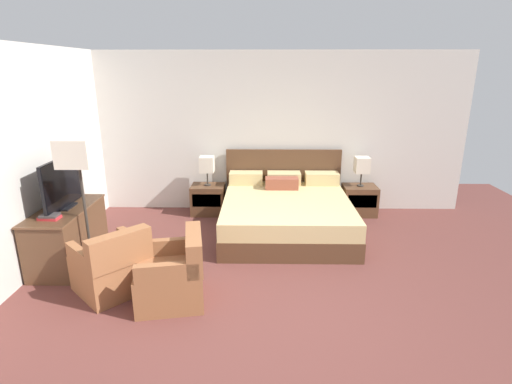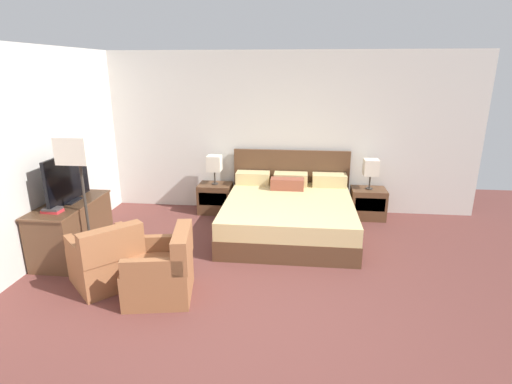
{
  "view_description": "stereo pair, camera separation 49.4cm",
  "coord_description": "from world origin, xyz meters",
  "px_view_note": "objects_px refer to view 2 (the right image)",
  "views": [
    {
      "loc": [
        -0.03,
        -3.47,
        2.38
      ],
      "look_at": [
        -0.12,
        1.78,
        0.75
      ],
      "focal_mm": 28.0,
      "sensor_mm": 36.0,
      "label": 1
    },
    {
      "loc": [
        0.46,
        -3.44,
        2.38
      ],
      "look_at": [
        -0.12,
        1.78,
        0.75
      ],
      "focal_mm": 28.0,
      "sensor_mm": 36.0,
      "label": 2
    }
  ],
  "objects_px": {
    "bed": "(289,213)",
    "book_blue_cover": "(52,209)",
    "nightstand_left": "(215,198)",
    "dresser": "(72,228)",
    "nightstand_right": "(368,203)",
    "tv": "(67,179)",
    "armchair_by_window": "(107,261)",
    "table_lamp_left": "(214,164)",
    "book_red_cover": "(52,211)",
    "floor_lamp": "(79,156)",
    "table_lamp_right": "(371,168)",
    "armchair_companion": "(163,272)"
  },
  "relations": [
    {
      "from": "nightstand_right",
      "to": "table_lamp_left",
      "type": "xyz_separation_m",
      "value": [
        -2.56,
        0.0,
        0.6
      ]
    },
    {
      "from": "bed",
      "to": "book_blue_cover",
      "type": "bearing_deg",
      "value": -152.94
    },
    {
      "from": "book_blue_cover",
      "to": "armchair_by_window",
      "type": "relative_size",
      "value": 0.2
    },
    {
      "from": "nightstand_left",
      "to": "nightstand_right",
      "type": "height_order",
      "value": "same"
    },
    {
      "from": "nightstand_left",
      "to": "tv",
      "type": "distance_m",
      "value": 2.46
    },
    {
      "from": "table_lamp_left",
      "to": "book_red_cover",
      "type": "distance_m",
      "value": 2.66
    },
    {
      "from": "table_lamp_left",
      "to": "tv",
      "type": "xyz_separation_m",
      "value": [
        -1.53,
        -1.77,
        0.17
      ]
    },
    {
      "from": "table_lamp_left",
      "to": "floor_lamp",
      "type": "height_order",
      "value": "floor_lamp"
    },
    {
      "from": "tv",
      "to": "armchair_by_window",
      "type": "bearing_deg",
      "value": -42.58
    },
    {
      "from": "nightstand_right",
      "to": "dresser",
      "type": "xyz_separation_m",
      "value": [
        -4.1,
        -1.82,
        0.12
      ]
    },
    {
      "from": "nightstand_right",
      "to": "armchair_by_window",
      "type": "distance_m",
      "value": 4.14
    },
    {
      "from": "bed",
      "to": "dresser",
      "type": "distance_m",
      "value": 3.02
    },
    {
      "from": "bed",
      "to": "book_blue_cover",
      "type": "distance_m",
      "value": 3.19
    },
    {
      "from": "table_lamp_left",
      "to": "book_blue_cover",
      "type": "bearing_deg",
      "value": -125.06
    },
    {
      "from": "book_blue_cover",
      "to": "armchair_companion",
      "type": "bearing_deg",
      "value": -18.66
    },
    {
      "from": "bed",
      "to": "armchair_companion",
      "type": "distance_m",
      "value": 2.34
    },
    {
      "from": "bed",
      "to": "book_red_cover",
      "type": "relative_size",
      "value": 9.19
    },
    {
      "from": "nightstand_left",
      "to": "tv",
      "type": "bearing_deg",
      "value": -130.93
    },
    {
      "from": "book_red_cover",
      "to": "armchair_by_window",
      "type": "xyz_separation_m",
      "value": [
        0.8,
        -0.34,
        -0.45
      ]
    },
    {
      "from": "table_lamp_right",
      "to": "floor_lamp",
      "type": "distance_m",
      "value": 4.29
    },
    {
      "from": "nightstand_left",
      "to": "book_red_cover",
      "type": "height_order",
      "value": "book_red_cover"
    },
    {
      "from": "armchair_by_window",
      "to": "floor_lamp",
      "type": "distance_m",
      "value": 1.27
    },
    {
      "from": "book_red_cover",
      "to": "book_blue_cover",
      "type": "distance_m",
      "value": 0.03
    },
    {
      "from": "nightstand_left",
      "to": "tv",
      "type": "height_order",
      "value": "tv"
    },
    {
      "from": "bed",
      "to": "floor_lamp",
      "type": "height_order",
      "value": "floor_lamp"
    },
    {
      "from": "book_blue_cover",
      "to": "nightstand_left",
      "type": "bearing_deg",
      "value": 54.92
    },
    {
      "from": "nightstand_right",
      "to": "dresser",
      "type": "bearing_deg",
      "value": -156.01
    },
    {
      "from": "nightstand_right",
      "to": "tv",
      "type": "distance_m",
      "value": 4.53
    },
    {
      "from": "book_red_cover",
      "to": "book_blue_cover",
      "type": "relative_size",
      "value": 1.16
    },
    {
      "from": "book_blue_cover",
      "to": "armchair_by_window",
      "type": "xyz_separation_m",
      "value": [
        0.8,
        -0.34,
        -0.48
      ]
    },
    {
      "from": "bed",
      "to": "table_lamp_right",
      "type": "height_order",
      "value": "bed"
    },
    {
      "from": "tv",
      "to": "armchair_by_window",
      "type": "distance_m",
      "value": 1.32
    },
    {
      "from": "floor_lamp",
      "to": "book_blue_cover",
      "type": "bearing_deg",
      "value": -168.01
    },
    {
      "from": "book_red_cover",
      "to": "book_blue_cover",
      "type": "height_order",
      "value": "book_blue_cover"
    },
    {
      "from": "nightstand_right",
      "to": "dresser",
      "type": "relative_size",
      "value": 0.45
    },
    {
      "from": "bed",
      "to": "table_lamp_left",
      "type": "distance_m",
      "value": 1.58
    },
    {
      "from": "nightstand_left",
      "to": "nightstand_right",
      "type": "bearing_deg",
      "value": 0.0
    },
    {
      "from": "book_blue_cover",
      "to": "armchair_companion",
      "type": "distance_m",
      "value": 1.67
    },
    {
      "from": "dresser",
      "to": "book_blue_cover",
      "type": "bearing_deg",
      "value": -88.29
    },
    {
      "from": "book_red_cover",
      "to": "floor_lamp",
      "type": "bearing_deg",
      "value": 11.86
    },
    {
      "from": "table_lamp_left",
      "to": "armchair_companion",
      "type": "relative_size",
      "value": 0.62
    },
    {
      "from": "nightstand_right",
      "to": "floor_lamp",
      "type": "bearing_deg",
      "value": -150.57
    },
    {
      "from": "table_lamp_right",
      "to": "nightstand_left",
      "type": "bearing_deg",
      "value": -179.97
    },
    {
      "from": "bed",
      "to": "nightstand_left",
      "type": "xyz_separation_m",
      "value": [
        -1.28,
        0.74,
        -0.04
      ]
    },
    {
      "from": "table_lamp_left",
      "to": "nightstand_left",
      "type": "bearing_deg",
      "value": -90.0
    },
    {
      "from": "nightstand_left",
      "to": "tv",
      "type": "xyz_separation_m",
      "value": [
        -1.53,
        -1.77,
        0.77
      ]
    },
    {
      "from": "armchair_companion",
      "to": "nightstand_right",
      "type": "bearing_deg",
      "value": 46.17
    },
    {
      "from": "book_red_cover",
      "to": "armchair_companion",
      "type": "xyz_separation_m",
      "value": [
        1.52,
        -0.51,
        -0.45
      ]
    },
    {
      "from": "nightstand_left",
      "to": "dresser",
      "type": "xyz_separation_m",
      "value": [
        -1.54,
        -1.82,
        0.12
      ]
    },
    {
      "from": "bed",
      "to": "nightstand_left",
      "type": "distance_m",
      "value": 1.48
    }
  ]
}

